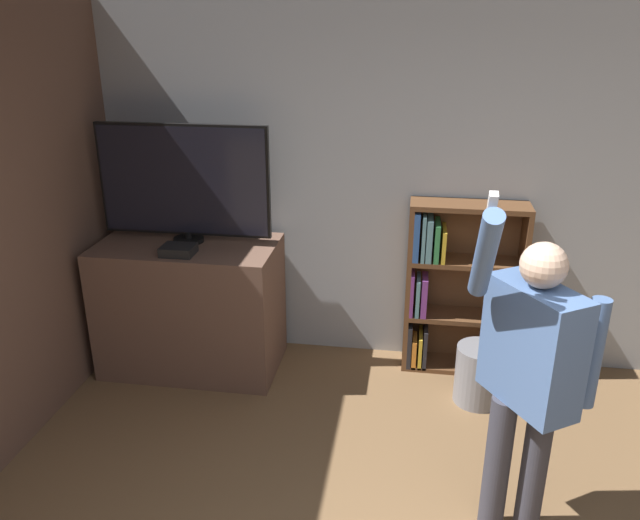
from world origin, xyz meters
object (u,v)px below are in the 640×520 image
television (184,183)px  game_console (178,250)px  waste_bin (479,374)px  bookshelf (452,287)px  person (529,368)px

television → game_console: 0.49m
game_console → waste_bin: game_console is taller
waste_bin → bookshelf: bearing=113.8°
television → waste_bin: size_ratio=2.97×
television → bookshelf: bearing=6.7°
game_console → waste_bin: bearing=0.9°
waste_bin → television: bearing=173.9°
bookshelf → waste_bin: bearing=-66.2°
person → waste_bin: size_ratio=4.49×
television → person: 2.64m
game_console → waste_bin: size_ratio=0.54×
game_console → bookshelf: (1.90, 0.49, -0.36)m
game_console → bookshelf: 1.99m
television → game_console: size_ratio=5.47×
person → waste_bin: (-0.07, 1.19, -0.77)m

